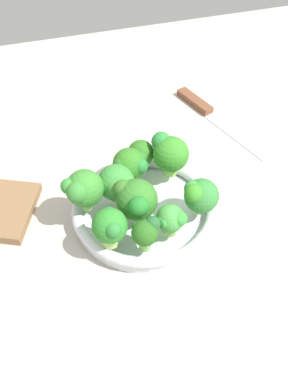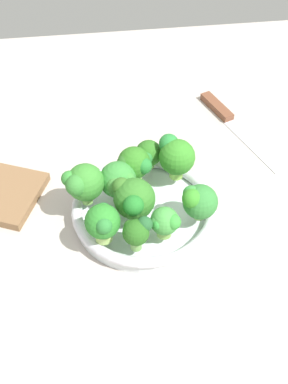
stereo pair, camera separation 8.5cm
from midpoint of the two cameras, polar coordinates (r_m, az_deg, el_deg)
The scene contains 13 objects.
ground_plane at distance 89.63cm, azimuth 2.16°, elevation -3.93°, with size 130.00×130.00×2.50cm, color #B5ABA2.
bowl at distance 88.05cm, azimuth 2.75°, elevation -2.23°, with size 24.69×24.69×3.33cm.
broccoli_floret_0 at distance 85.15cm, azimuth 0.01°, elevation 1.09°, with size 6.21×6.83×6.83cm.
broccoli_floret_1 at distance 81.80cm, azimuth 1.77°, elevation -0.90°, with size 6.79×7.95×7.50cm.
broccoli_floret_2 at distance 91.18cm, azimuth 3.10°, elevation 4.12°, with size 4.99×5.53×5.52cm.
broccoli_floret_3 at distance 83.08cm, azimuth 8.95°, elevation -1.15°, with size 6.05×5.74×6.69cm.
broccoli_floret_4 at distance 78.88cm, azimuth -1.51°, elevation -3.45°, with size 5.57×6.02×6.94cm.
broccoli_floret_5 at distance 87.86cm, azimuth 1.81°, elevation 2.99°, with size 6.27×5.66×6.97cm.
broccoli_floret_6 at distance 78.21cm, azimuth 2.29°, elevation -4.57°, with size 4.63×4.15×5.87cm.
broccoli_floret_7 at distance 83.74cm, azimuth -3.88°, elevation 0.86°, with size 6.97×6.45×7.76cm.
broccoli_floret_8 at distance 89.13cm, azimuth 6.19°, elevation 4.00°, with size 6.29×6.91×7.71cm.
broccoli_floret_9 at distance 80.33cm, azimuth 5.35°, elevation -3.49°, with size 4.74×4.54×5.49cm.
knife at distance 110.22cm, azimuth 11.63°, elevation 7.73°, with size 11.61×25.74×1.50cm.
Camera 2 is at (-6.62, -57.36, 67.48)cm, focal length 48.26 mm.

